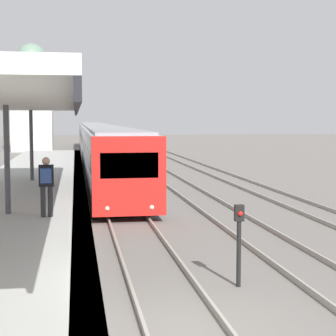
# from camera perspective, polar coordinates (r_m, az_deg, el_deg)

# --- Properties ---
(ground_plane) EXTENTS (240.00, 240.00, 0.00)m
(ground_plane) POSITION_cam_1_polar(r_m,az_deg,el_deg) (10.16, 1.81, -16.32)
(ground_plane) COLOR slate
(track_platform_line) EXTENTS (1.51, 120.00, 0.15)m
(track_platform_line) POSITION_cam_1_polar(r_m,az_deg,el_deg) (10.14, 1.81, -15.92)
(track_platform_line) COLOR gray
(track_platform_line) RESTS_ON ground_plane
(platform_canopy) EXTENTS (4.00, 22.44, 3.31)m
(platform_canopy) POSITION_cam_1_polar(r_m,az_deg,el_deg) (16.53, -16.02, 6.45)
(platform_canopy) COLOR beige
(platform_canopy) RESTS_ON station_platform
(person_on_platform) EXTENTS (0.40, 0.40, 1.66)m
(person_on_platform) POSITION_cam_1_polar(r_m,az_deg,el_deg) (15.81, -12.26, -1.37)
(person_on_platform) COLOR #2D2D33
(person_on_platform) RESTS_ON station_platform
(train_near) EXTENTS (2.64, 62.04, 3.20)m
(train_near) POSITION_cam_1_polar(r_m,az_deg,el_deg) (50.61, -7.27, 2.80)
(train_near) COLOR red
(train_near) RESTS_ON ground_plane
(signal_post_near) EXTENTS (0.20, 0.21, 1.83)m
(signal_post_near) POSITION_cam_1_polar(r_m,az_deg,el_deg) (12.47, 7.23, -6.88)
(signal_post_near) COLOR black
(signal_post_near) RESTS_ON ground_plane
(distant_domed_building) EXTENTS (4.50, 4.50, 12.21)m
(distant_domed_building) POSITION_cam_1_polar(r_m,az_deg,el_deg) (66.27, -13.64, 6.68)
(distant_domed_building) COLOR silver
(distant_domed_building) RESTS_ON ground_plane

